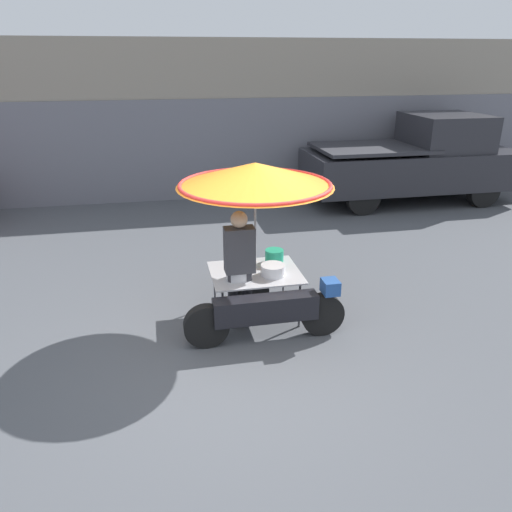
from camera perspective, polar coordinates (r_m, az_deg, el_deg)
The scene contains 5 objects.
ground_plane at distance 6.01m, azimuth -2.39°, elevation -11.94°, with size 36.00×36.00×0.00m, color #4C4F54.
shopfront_building at distance 13.38m, azimuth -8.65°, elevation 15.32°, with size 28.00×2.06×3.74m.
vendor_motorcycle_cart at distance 6.26m, azimuth 0.10°, elevation 6.50°, with size 2.04×1.98×2.13m.
vendor_person at distance 6.34m, azimuth -1.88°, elevation -0.92°, with size 0.38×0.22×1.59m.
pickup_truck at distance 12.82m, azimuth 17.81°, elevation 10.29°, with size 5.05×1.92×2.07m.
Camera 1 is at (-0.77, -4.93, 3.35)m, focal length 35.00 mm.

